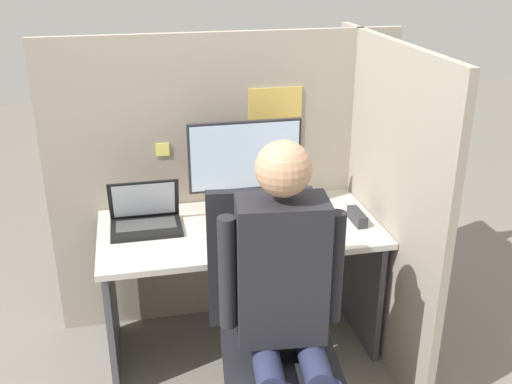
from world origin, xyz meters
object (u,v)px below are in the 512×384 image
Objects in this scene: monitor at (245,159)px; office_chair at (271,323)px; stapler at (357,217)px; paper_box at (246,205)px; carrot_toy at (235,244)px; person at (286,291)px; laptop at (146,219)px.

monitor is 0.88m from office_chair.
office_chair is (-0.57, -0.51, -0.20)m from stapler.
paper_box is 2.32× the size of carrot_toy.
monitor is 3.47× the size of stapler.
person is at bearing -83.76° from office_chair.
monitor reaches higher than stapler.
office_chair is at bearing -78.58° from carrot_toy.
person reaches higher than laptop.
carrot_toy is 0.13× the size of office_chair.
monitor is 0.63m from stapler.
person is (0.49, -0.83, 0.04)m from laptop.
stapler is at bearing 50.66° from person.
person is (0.09, -0.54, 0.07)m from carrot_toy.
monitor is 0.93m from person.
stapler is 0.15× the size of office_chair.
laptop is 0.85m from office_chair.
monitor is 0.42× the size of person.
laptop reaches higher than paper_box.
paper_box is at bearing -90.00° from monitor.
carrot_toy is at bearing 101.42° from office_chair.
carrot_toy is (0.39, -0.29, -0.03)m from laptop.
person is (0.02, -0.16, 0.25)m from office_chair.
person reaches higher than office_chair.
laptop is 0.96m from person.
laptop is 0.49m from carrot_toy.
laptop is at bearing -171.08° from monitor.
monitor is at bearing 8.92° from laptop.
carrot_toy is at bearing 99.91° from person.
person reaches higher than paper_box.
stapler is (0.52, -0.24, -0.26)m from monitor.
laptop is (-0.51, -0.08, 0.01)m from paper_box.
monitor is 0.57m from laptop.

